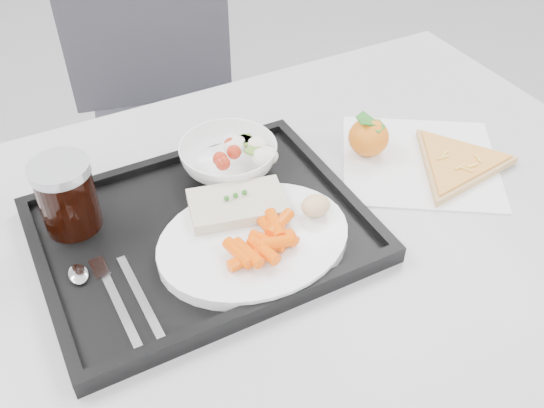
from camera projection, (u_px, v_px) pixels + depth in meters
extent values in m
cube|color=silver|center=(275.00, 233.00, 0.89)|extent=(1.20, 0.80, 0.03)
cylinder|color=#47474C|center=(398.00, 187.00, 1.56)|extent=(0.04, 0.04, 0.72)
cube|color=#323238|center=(182.00, 142.00, 1.55)|extent=(0.51, 0.51, 0.04)
cube|color=#323238|center=(145.00, 21.00, 1.51)|extent=(0.42, 0.13, 0.46)
cylinder|color=#47474C|center=(151.00, 275.00, 1.52)|extent=(0.03, 0.03, 0.43)
cylinder|color=#47474C|center=(277.00, 228.00, 1.65)|extent=(0.03, 0.03, 0.43)
cylinder|color=#47474C|center=(110.00, 192.00, 1.76)|extent=(0.03, 0.03, 0.43)
cylinder|color=#47474C|center=(223.00, 157.00, 1.89)|extent=(0.03, 0.03, 0.43)
cube|color=black|center=(202.00, 232.00, 0.86)|extent=(0.45, 0.35, 0.01)
cube|color=black|center=(161.00, 161.00, 0.97)|extent=(0.45, 0.02, 0.01)
cube|color=black|center=(254.00, 308.00, 0.74)|extent=(0.45, 0.02, 0.01)
cube|color=black|center=(332.00, 180.00, 0.93)|extent=(0.02, 0.32, 0.01)
cube|color=black|center=(46.00, 280.00, 0.78)|extent=(0.02, 0.32, 0.01)
cylinder|color=white|center=(254.00, 241.00, 0.83)|extent=(0.27, 0.27, 0.02)
cube|color=beige|center=(237.00, 204.00, 0.86)|extent=(0.15, 0.11, 0.02)
sphere|color=#236B1C|center=(226.00, 198.00, 0.85)|extent=(0.01, 0.01, 0.01)
sphere|color=#236B1C|center=(235.00, 195.00, 0.85)|extent=(0.01, 0.01, 0.01)
sphere|color=#236B1C|center=(244.00, 192.00, 0.86)|extent=(0.01, 0.01, 0.01)
ellipsoid|color=#ECCC88|center=(316.00, 206.00, 0.85)|extent=(0.04, 0.04, 0.03)
imported|color=white|center=(228.00, 158.00, 0.94)|extent=(0.15, 0.15, 0.05)
cylinder|color=black|center=(68.00, 199.00, 0.83)|extent=(0.08, 0.08, 0.10)
cylinder|color=#A5A8AD|center=(59.00, 169.00, 0.80)|extent=(0.08, 0.08, 0.01)
cube|color=silver|center=(118.00, 304.00, 0.76)|extent=(0.01, 0.15, 0.00)
ellipsoid|color=silver|center=(78.00, 274.00, 0.79)|extent=(0.03, 0.04, 0.01)
cube|color=silver|center=(140.00, 296.00, 0.76)|extent=(0.01, 0.15, 0.00)
cube|color=silver|center=(100.00, 268.00, 0.80)|extent=(0.02, 0.04, 0.00)
cube|color=white|center=(420.00, 161.00, 1.00)|extent=(0.34, 0.34, 0.00)
ellipsoid|color=orange|center=(369.00, 137.00, 0.99)|extent=(0.07, 0.07, 0.06)
cube|color=#236B1C|center=(371.00, 122.00, 0.97)|extent=(0.04, 0.05, 0.02)
cube|color=#236B1C|center=(371.00, 122.00, 0.97)|extent=(0.05, 0.03, 0.02)
cylinder|color=#E3BB75|center=(457.00, 164.00, 0.98)|extent=(0.32, 0.32, 0.01)
cylinder|color=red|center=(458.00, 160.00, 0.98)|extent=(0.28, 0.28, 0.00)
cube|color=#EABC47|center=(467.00, 170.00, 0.95)|extent=(0.01, 0.02, 0.00)
cube|color=#EABC47|center=(443.00, 158.00, 0.97)|extent=(0.02, 0.00, 0.00)
cube|color=#EABC47|center=(478.00, 159.00, 0.97)|extent=(0.01, 0.02, 0.00)
cube|color=#EABC47|center=(459.00, 167.00, 0.95)|extent=(0.02, 0.01, 0.00)
cube|color=#EABC47|center=(445.00, 154.00, 0.98)|extent=(0.02, 0.01, 0.00)
cube|color=#EABC47|center=(473.00, 166.00, 0.96)|extent=(0.02, 0.00, 0.00)
cylinder|color=#FF5401|center=(248.00, 253.00, 0.78)|extent=(0.03, 0.05, 0.02)
cylinder|color=#FF5401|center=(280.00, 223.00, 0.82)|extent=(0.05, 0.04, 0.02)
cylinder|color=#FF5401|center=(268.00, 241.00, 0.80)|extent=(0.04, 0.05, 0.02)
cylinder|color=#FF5401|center=(263.00, 250.00, 0.78)|extent=(0.03, 0.05, 0.02)
cylinder|color=#FF5401|center=(246.00, 259.00, 0.78)|extent=(0.05, 0.02, 0.02)
cylinder|color=#FF5401|center=(275.00, 243.00, 0.79)|extent=(0.05, 0.03, 0.02)
cylinder|color=#FF5401|center=(275.00, 224.00, 0.82)|extent=(0.03, 0.05, 0.02)
cylinder|color=#FF5401|center=(282.00, 233.00, 0.81)|extent=(0.03, 0.05, 0.02)
cylinder|color=#FF5401|center=(271.00, 230.00, 0.82)|extent=(0.02, 0.05, 0.02)
cylinder|color=#FF5401|center=(238.00, 253.00, 0.78)|extent=(0.03, 0.05, 0.02)
cylinder|color=#FF5401|center=(278.00, 242.00, 0.80)|extent=(0.05, 0.03, 0.02)
sphere|color=#A72612|center=(223.00, 163.00, 0.91)|extent=(0.02, 0.02, 0.02)
sphere|color=#A72612|center=(220.00, 159.00, 0.92)|extent=(0.02, 0.02, 0.02)
sphere|color=#A72612|center=(231.00, 145.00, 0.95)|extent=(0.02, 0.02, 0.02)
sphere|color=#A72612|center=(234.00, 152.00, 0.93)|extent=(0.02, 0.02, 0.02)
ellipsoid|color=silver|center=(257.00, 146.00, 0.95)|extent=(0.03, 0.03, 0.03)
ellipsoid|color=silver|center=(267.00, 156.00, 0.93)|extent=(0.03, 0.03, 0.03)
ellipsoid|color=silver|center=(234.00, 147.00, 0.95)|extent=(0.03, 0.03, 0.03)
ellipsoid|color=silver|center=(237.00, 145.00, 0.95)|extent=(0.03, 0.03, 0.03)
ellipsoid|color=silver|center=(263.00, 157.00, 0.93)|extent=(0.03, 0.03, 0.03)
cube|color=#577E2A|center=(246.00, 139.00, 0.95)|extent=(0.03, 0.03, 0.00)
cube|color=#577E2A|center=(254.00, 151.00, 0.93)|extent=(0.03, 0.03, 0.00)
cube|color=#577E2A|center=(245.00, 140.00, 0.95)|extent=(0.03, 0.03, 0.00)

